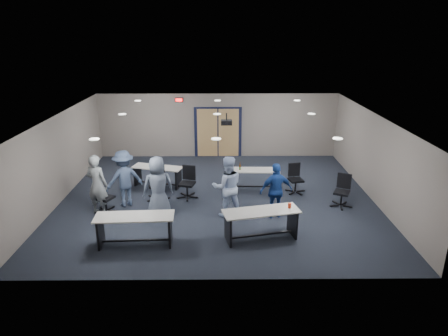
{
  "coord_description": "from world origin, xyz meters",
  "views": [
    {
      "loc": [
        0.11,
        -11.99,
        5.24
      ],
      "look_at": [
        0.21,
        -0.3,
        1.14
      ],
      "focal_mm": 32.0,
      "sensor_mm": 36.0,
      "label": 1
    }
  ],
  "objects_px": {
    "table_back_left": "(158,173)",
    "person_lightblue": "(227,187)",
    "chair_loose_left": "(105,197)",
    "person_plaid": "(158,187)",
    "table_back_right": "(254,176)",
    "person_navy": "(276,191)",
    "table_front_left": "(135,225)",
    "chair_back_a": "(157,183)",
    "person_gray": "(97,185)",
    "table_front_right": "(261,219)",
    "chair_back_b": "(187,183)",
    "person_back": "(124,178)",
    "chair_loose_right": "(342,191)",
    "chair_back_d": "(296,179)"
  },
  "relations": [
    {
      "from": "table_back_right",
      "to": "chair_loose_right",
      "type": "height_order",
      "value": "chair_loose_right"
    },
    {
      "from": "person_gray",
      "to": "person_navy",
      "type": "height_order",
      "value": "person_gray"
    },
    {
      "from": "table_back_left",
      "to": "table_back_right",
      "type": "bearing_deg",
      "value": 9.46
    },
    {
      "from": "table_back_right",
      "to": "person_navy",
      "type": "relative_size",
      "value": 1.06
    },
    {
      "from": "table_front_left",
      "to": "table_back_right",
      "type": "bearing_deg",
      "value": 45.31
    },
    {
      "from": "table_front_left",
      "to": "table_front_right",
      "type": "relative_size",
      "value": 0.96
    },
    {
      "from": "chair_loose_left",
      "to": "chair_loose_right",
      "type": "relative_size",
      "value": 0.98
    },
    {
      "from": "chair_back_b",
      "to": "person_navy",
      "type": "bearing_deg",
      "value": -13.22
    },
    {
      "from": "person_gray",
      "to": "person_navy",
      "type": "relative_size",
      "value": 1.11
    },
    {
      "from": "chair_back_b",
      "to": "person_plaid",
      "type": "distance_m",
      "value": 1.58
    },
    {
      "from": "table_front_left",
      "to": "person_plaid",
      "type": "height_order",
      "value": "person_plaid"
    },
    {
      "from": "table_back_left",
      "to": "person_navy",
      "type": "bearing_deg",
      "value": -18.01
    },
    {
      "from": "table_front_right",
      "to": "person_gray",
      "type": "height_order",
      "value": "person_gray"
    },
    {
      "from": "chair_back_d",
      "to": "person_navy",
      "type": "relative_size",
      "value": 0.6
    },
    {
      "from": "table_back_left",
      "to": "person_gray",
      "type": "distance_m",
      "value": 2.65
    },
    {
      "from": "table_back_left",
      "to": "person_lightblue",
      "type": "distance_m",
      "value": 3.39
    },
    {
      "from": "table_back_left",
      "to": "person_back",
      "type": "bearing_deg",
      "value": -100.19
    },
    {
      "from": "chair_back_b",
      "to": "person_lightblue",
      "type": "relative_size",
      "value": 0.57
    },
    {
      "from": "table_back_left",
      "to": "person_plaid",
      "type": "relative_size",
      "value": 0.99
    },
    {
      "from": "table_front_left",
      "to": "chair_back_a",
      "type": "bearing_deg",
      "value": 84.16
    },
    {
      "from": "table_back_right",
      "to": "person_navy",
      "type": "bearing_deg",
      "value": -76.14
    },
    {
      "from": "chair_loose_left",
      "to": "person_plaid",
      "type": "distance_m",
      "value": 1.73
    },
    {
      "from": "chair_back_d",
      "to": "person_lightblue",
      "type": "bearing_deg",
      "value": -155.33
    },
    {
      "from": "chair_back_b",
      "to": "person_lightblue",
      "type": "distance_m",
      "value": 1.88
    },
    {
      "from": "table_back_left",
      "to": "person_back",
      "type": "distance_m",
      "value": 1.83
    },
    {
      "from": "table_back_right",
      "to": "chair_back_a",
      "type": "xyz_separation_m",
      "value": [
        -3.16,
        -0.86,
        0.07
      ]
    },
    {
      "from": "table_front_left",
      "to": "chair_loose_left",
      "type": "relative_size",
      "value": 2.02
    },
    {
      "from": "person_lightblue",
      "to": "person_navy",
      "type": "relative_size",
      "value": 1.11
    },
    {
      "from": "chair_back_d",
      "to": "person_back",
      "type": "xyz_separation_m",
      "value": [
        -5.48,
        -0.96,
        0.39
      ]
    },
    {
      "from": "person_back",
      "to": "person_plaid",
      "type": "bearing_deg",
      "value": 115.64
    },
    {
      "from": "chair_back_a",
      "to": "person_gray",
      "type": "distance_m",
      "value": 1.92
    },
    {
      "from": "table_front_left",
      "to": "chair_back_d",
      "type": "bearing_deg",
      "value": 32.77
    },
    {
      "from": "chair_loose_right",
      "to": "person_navy",
      "type": "xyz_separation_m",
      "value": [
        -2.14,
        -0.7,
        0.31
      ]
    },
    {
      "from": "table_back_left",
      "to": "person_gray",
      "type": "bearing_deg",
      "value": -107.83
    },
    {
      "from": "chair_back_a",
      "to": "person_plaid",
      "type": "distance_m",
      "value": 1.29
    },
    {
      "from": "person_back",
      "to": "table_back_right",
      "type": "bearing_deg",
      "value": 167.34
    },
    {
      "from": "chair_back_d",
      "to": "person_navy",
      "type": "height_order",
      "value": "person_navy"
    },
    {
      "from": "person_gray",
      "to": "table_front_left",
      "type": "bearing_deg",
      "value": 146.22
    },
    {
      "from": "table_front_right",
      "to": "chair_loose_left",
      "type": "distance_m",
      "value": 4.8
    },
    {
      "from": "table_front_left",
      "to": "table_front_right",
      "type": "height_order",
      "value": "table_front_right"
    },
    {
      "from": "chair_loose_left",
      "to": "table_back_left",
      "type": "bearing_deg",
      "value": -5.08
    },
    {
      "from": "table_back_right",
      "to": "person_lightblue",
      "type": "bearing_deg",
      "value": -113.03
    },
    {
      "from": "table_back_left",
      "to": "person_lightblue",
      "type": "relative_size",
      "value": 0.99
    },
    {
      "from": "table_front_right",
      "to": "person_gray",
      "type": "relative_size",
      "value": 1.14
    },
    {
      "from": "table_front_right",
      "to": "chair_loose_left",
      "type": "relative_size",
      "value": 2.1
    },
    {
      "from": "chair_back_b",
      "to": "person_back",
      "type": "xyz_separation_m",
      "value": [
        -1.87,
        -0.56,
        0.37
      ]
    },
    {
      "from": "table_front_left",
      "to": "chair_loose_right",
      "type": "xyz_separation_m",
      "value": [
        5.9,
        2.25,
        -0.04
      ]
    },
    {
      "from": "table_back_right",
      "to": "chair_back_b",
      "type": "bearing_deg",
      "value": -160.32
    },
    {
      "from": "table_front_right",
      "to": "person_gray",
      "type": "xyz_separation_m",
      "value": [
        -4.67,
        1.57,
        0.36
      ]
    },
    {
      "from": "chair_back_b",
      "to": "chair_loose_right",
      "type": "relative_size",
      "value": 1.03
    }
  ]
}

